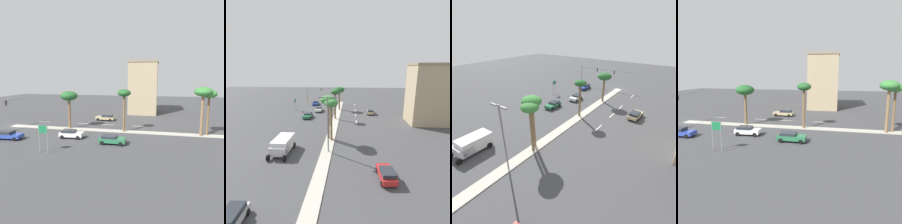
{
  "view_description": "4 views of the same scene",
  "coord_description": "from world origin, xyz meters",
  "views": [
    {
      "loc": [
        38.89,
        29.36,
        9.98
      ],
      "look_at": [
        1.56,
        21.25,
        3.89
      ],
      "focal_mm": 34.94,
      "sensor_mm": 36.0,
      "label": 1
    },
    {
      "loc": [
        -3.7,
        68.89,
        13.56
      ],
      "look_at": [
        -0.96,
        29.17,
        3.44
      ],
      "focal_mm": 28.74,
      "sensor_mm": 36.0,
      "label": 2
    },
    {
      "loc": [
        -17.2,
        53.42,
        16.98
      ],
      "look_at": [
        1.24,
        27.33,
        2.26
      ],
      "focal_mm": 29.18,
      "sensor_mm": 36.0,
      "label": 3
    },
    {
      "loc": [
        37.18,
        28.74,
        9.72
      ],
      "look_at": [
        -1.35,
        20.44,
        2.52
      ],
      "focal_mm": 35.63,
      "sensor_mm": 36.0,
      "label": 4
    }
  ],
  "objects": [
    {
      "name": "lane_stripe_outboard",
      "position": [
        -5.32,
        13.56,
        0.01
      ],
      "size": [
        0.2,
        2.8,
        0.01
      ],
      "primitive_type": "cube",
      "color": "silver",
      "rests_on": "ground"
    },
    {
      "name": "palm_tree_right",
      "position": [
        0.21,
        23.19,
        6.67
      ],
      "size": [
        2.41,
        2.41,
        7.76
      ],
      "color": "brown",
      "rests_on": "median_curb"
    },
    {
      "name": "sedan_white_rear",
      "position": [
        5.95,
        15.24,
        0.73
      ],
      "size": [
        2.12,
        3.94,
        1.34
      ],
      "color": "silver",
      "rests_on": "ground"
    },
    {
      "name": "sedan_blue_near",
      "position": [
        8.82,
        5.52,
        0.74
      ],
      "size": [
        2.17,
        4.32,
        1.38
      ],
      "color": "#2D47AD",
      "rests_on": "ground"
    },
    {
      "name": "ground_plane",
      "position": [
        0.0,
        29.16,
        0.0
      ],
      "size": [
        160.0,
        160.0,
        0.0
      ],
      "primitive_type": "plane",
      "color": "#424244"
    },
    {
      "name": "sedan_tan_trailing",
      "position": [
        -9.72,
        17.31,
        0.75
      ],
      "size": [
        2.24,
        4.43,
        1.39
      ],
      "color": "tan",
      "rests_on": "ground"
    },
    {
      "name": "lane_stripe_left",
      "position": [
        -5.32,
        25.52,
        0.01
      ],
      "size": [
        0.2,
        2.8,
        0.01
      ],
      "primitive_type": "cube",
      "color": "silver",
      "rests_on": "ground"
    },
    {
      "name": "commercial_building",
      "position": [
        -23.47,
        24.96,
        7.21
      ],
      "size": [
        11.24,
        7.82,
        14.38
      ],
      "color": "tan",
      "rests_on": "ground"
    },
    {
      "name": "lane_stripe_rear",
      "position": [
        -5.32,
        4.0,
        0.01
      ],
      "size": [
        0.2,
        2.8,
        0.01
      ],
      "primitive_type": "cube",
      "color": "silver",
      "rests_on": "ground"
    },
    {
      "name": "palm_tree_outboard",
      "position": [
        -0.31,
        37.6,
        6.85
      ],
      "size": [
        2.55,
        2.55,
        7.81
      ],
      "color": "brown",
      "rests_on": "median_curb"
    },
    {
      "name": "sedan_green_mid",
      "position": [
        7.73,
        22.56,
        0.72
      ],
      "size": [
        2.08,
        4.01,
        1.3
      ],
      "color": "#287047",
      "rests_on": "ground"
    },
    {
      "name": "palm_tree_far",
      "position": [
        -0.2,
        12.4,
        6.23
      ],
      "size": [
        3.3,
        3.3,
        7.24
      ],
      "color": "brown",
      "rests_on": "median_curb"
    },
    {
      "name": "lane_stripe_front",
      "position": [
        -5.32,
        18.73,
        0.01
      ],
      "size": [
        0.2,
        2.8,
        0.01
      ],
      "primitive_type": "cube",
      "color": "silver",
      "rests_on": "ground"
    },
    {
      "name": "median_curb",
      "position": [
        0.0,
        37.49,
        0.06
      ],
      "size": [
        1.8,
        74.98,
        0.12
      ],
      "primitive_type": "cube",
      "color": "#B7B2A3",
      "rests_on": "ground"
    },
    {
      "name": "directional_road_sign",
      "position": [
        13.58,
        14.55,
        2.66
      ],
      "size": [
        0.1,
        1.29,
        3.74
      ],
      "color": "gray",
      "rests_on": "ground"
    },
    {
      "name": "palm_tree_left",
      "position": [
        0.37,
        36.52,
        7.21
      ],
      "size": [
        2.94,
        2.94,
        8.3
      ],
      "color": "olive",
      "rests_on": "median_curb"
    }
  ]
}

